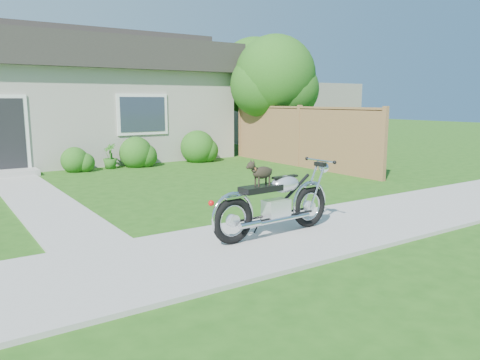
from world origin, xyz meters
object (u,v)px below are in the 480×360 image
Objects in this scene: house at (39,97)px; motorcycle_with_dog at (276,202)px; tree_near at (279,80)px; tree_far at (258,78)px; fence at (299,136)px; potted_plant_right at (110,156)px.

motorcycle_with_dog is at bearing -85.41° from house.
house is at bearing 148.87° from tree_near.
tree_far is 13.05m from motorcycle_with_dog.
fence is 1.44× the size of tree_far.
motorcycle_with_dog is (0.96, -11.90, -1.61)m from house.
fence reaches higher than motorcycle_with_dog.
motorcycle_with_dog is (-0.28, -8.45, 0.17)m from potted_plant_right.
fence is 8.73× the size of potted_plant_right.
motorcycle_with_dog is at bearing -133.40° from fence.
house reaches higher than potted_plant_right.
house is 12.04m from motorcycle_with_dog.
tree_near is at bearing -7.99° from potted_plant_right.
fence is at bearing -111.72° from tree_far.
tree_far is 7.76m from potted_plant_right.
tree_near is (7.06, -4.26, 0.59)m from house.
tree_near is 1.93× the size of motorcycle_with_dog.
house reaches higher than fence.
house is at bearing 109.81° from potted_plant_right.
fence is 5.64m from tree_far.
house is 8.27m from tree_near.
tree_far is at bearing 67.69° from tree_near.
fence is (6.30, -6.24, -1.22)m from house.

